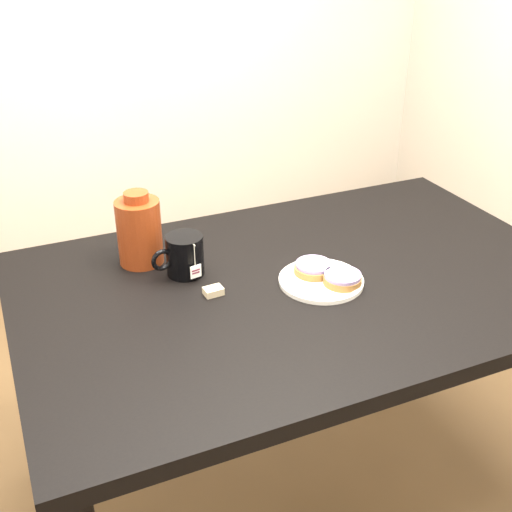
% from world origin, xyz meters
% --- Properties ---
extents(ground_plane, '(4.00, 4.00, 0.00)m').
position_xyz_m(ground_plane, '(0.00, 0.00, 0.00)').
color(ground_plane, brown).
extents(table, '(1.40, 0.90, 0.75)m').
position_xyz_m(table, '(0.00, 0.00, 0.67)').
color(table, black).
rests_on(table, ground_plane).
extents(plate, '(0.21, 0.21, 0.02)m').
position_xyz_m(plate, '(0.03, -0.04, 0.76)').
color(plate, white).
rests_on(plate, table).
extents(bagel_back, '(0.13, 0.13, 0.03)m').
position_xyz_m(bagel_back, '(0.03, -0.00, 0.77)').
color(bagel_back, brown).
rests_on(bagel_back, plate).
extents(bagel_front, '(0.13, 0.13, 0.03)m').
position_xyz_m(bagel_front, '(0.07, -0.08, 0.77)').
color(bagel_front, brown).
rests_on(bagel_front, plate).
extents(mug, '(0.15, 0.11, 0.10)m').
position_xyz_m(mug, '(-0.26, 0.14, 0.80)').
color(mug, black).
rests_on(mug, table).
extents(teabag_pouch, '(0.05, 0.03, 0.02)m').
position_xyz_m(teabag_pouch, '(-0.23, 0.02, 0.76)').
color(teabag_pouch, '#C6B793').
rests_on(teabag_pouch, table).
extents(bagel_package, '(0.13, 0.13, 0.20)m').
position_xyz_m(bagel_package, '(-0.34, 0.25, 0.84)').
color(bagel_package, '#5A1C0B').
rests_on(bagel_package, table).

